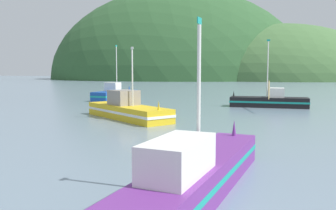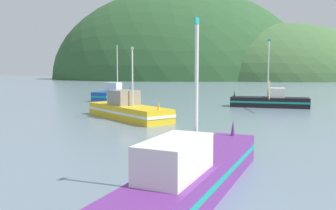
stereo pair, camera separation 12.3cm
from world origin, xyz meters
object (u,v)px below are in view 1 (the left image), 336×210
(fishing_boat_purple, at_px, (191,180))
(fishing_boat_blue, at_px, (115,94))
(fishing_boat_black, at_px, (269,101))
(fishing_boat_yellow, at_px, (127,110))

(fishing_boat_purple, xyz_separation_m, fishing_boat_blue, (-17.65, 35.81, 0.07))
(fishing_boat_purple, relative_size, fishing_boat_black, 0.88)
(fishing_boat_blue, xyz_separation_m, fishing_boat_yellow, (8.79, -18.16, -0.03))
(fishing_boat_purple, xyz_separation_m, fishing_boat_yellow, (-8.86, 17.65, 0.04))
(fishing_boat_purple, distance_m, fishing_boat_yellow, 19.75)
(fishing_boat_black, distance_m, fishing_boat_blue, 21.57)
(fishing_boat_purple, height_order, fishing_boat_blue, fishing_boat_blue)
(fishing_boat_black, relative_size, fishing_boat_blue, 1.56)
(fishing_boat_purple, relative_size, fishing_boat_yellow, 1.26)
(fishing_boat_purple, bearing_deg, fishing_boat_black, 3.59)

